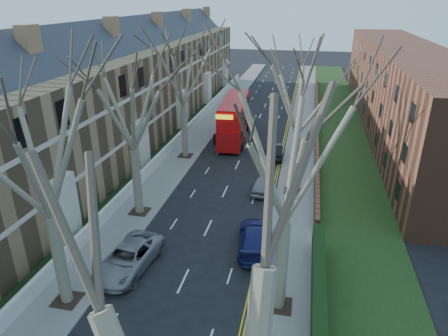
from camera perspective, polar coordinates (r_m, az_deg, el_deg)
The scene contains 16 objects.
pavement_left at distance 51.95m, azimuth -2.26°, elevation 6.11°, with size 3.00×102.00×0.12m, color slate.
pavement_right at distance 50.47m, azimuth 11.13°, elevation 5.15°, with size 3.00×102.00×0.12m, color slate.
terrace_left at distance 45.84m, azimuth -14.34°, elevation 10.14°, with size 9.70×78.00×13.60m.
flats_right at distance 54.26m, azimuth 24.03°, elevation 10.25°, with size 13.97×54.00×10.00m.
front_wall_left at distance 44.95m, azimuth -6.81°, elevation 3.92°, with size 0.30×78.00×1.00m.
grass_verge_right at distance 50.62m, azimuth 16.24°, elevation 4.81°, with size 6.00×102.00×0.06m.
tree_left_mid at distance 20.15m, azimuth -25.37°, elevation 4.00°, with size 10.50×10.50×14.71m.
tree_left_far at distance 28.48m, azimuth -13.47°, elevation 10.11°, with size 10.15×10.15×14.22m.
tree_left_dist at distance 39.40m, azimuth -6.07°, elevation 14.62°, with size 10.50×10.50×14.71m.
tree_right_mid at distance 18.07m, azimuth 9.44°, elevation 3.93°, with size 10.50×10.50×14.71m.
tree_right_far at distance 31.68m, azimuth 10.90°, elevation 11.63°, with size 10.15×10.15×14.22m.
double_decker_bus at distance 46.29m, azimuth 1.46°, elevation 6.82°, with size 3.36×11.25×4.64m.
car_left_far at distance 25.64m, azimuth -13.47°, elevation -12.38°, with size 2.54×5.50×1.53m, color gray.
car_right_near at distance 26.83m, azimuth 4.47°, elevation -9.91°, with size 2.18×5.37×1.56m, color navy.
car_right_mid at distance 34.25m, azimuth 5.54°, elevation -2.39°, with size 1.53×3.79×1.29m, color gray.
car_right_far at distance 41.78m, azimuth 7.22°, elevation 2.50°, with size 1.51×4.34×1.43m, color black.
Camera 1 is at (6.31, -9.06, 15.48)m, focal length 32.00 mm.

